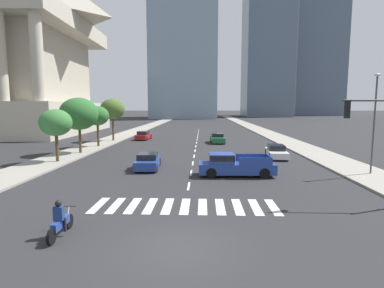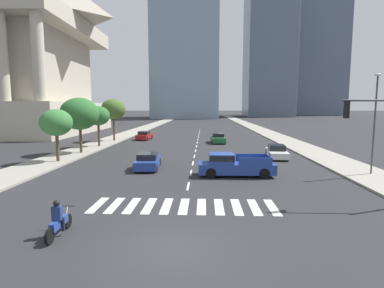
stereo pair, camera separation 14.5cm
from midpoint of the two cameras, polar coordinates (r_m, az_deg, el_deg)
ground_plane at (r=11.63m, az=-3.11°, el=-18.93°), size 800.00×800.00×0.00m
sidewalk_east at (r=42.50m, az=18.62°, el=-0.16°), size 4.00×260.00×0.15m
sidewalk_west at (r=43.09m, az=-17.04°, el=-0.01°), size 4.00×260.00×0.15m
crosswalk_near at (r=16.02m, az=-1.56°, el=-11.50°), size 9.45×2.57×0.01m
lane_divider_center at (r=43.47m, az=0.75°, el=0.26°), size 0.14×50.00×0.01m
motorcycle_lead at (r=13.46m, az=-23.65°, el=-13.15°), size 0.70×2.15×1.49m
pickup_truck at (r=22.74m, az=7.42°, el=-3.90°), size 5.57×2.02×1.67m
sedan_red_0 at (r=48.06m, az=-9.12°, el=1.55°), size 1.99×4.33×1.33m
sedan_green_1 at (r=43.24m, az=4.64°, el=1.03°), size 2.02×4.37×1.34m
sedan_white_2 at (r=31.86m, az=15.32°, el=-1.40°), size 2.17×4.90×1.26m
sedan_blue_3 at (r=25.49m, az=-8.37°, el=-3.21°), size 1.97×4.33×1.30m
street_lamp_east at (r=25.97m, az=30.76°, el=4.49°), size 0.50×0.24×7.30m
street_tree_nearest at (r=30.08m, az=-24.21°, el=3.62°), size 2.84×2.84×4.72m
street_tree_second at (r=34.84m, az=-20.45°, el=5.29°), size 4.03×4.03×5.90m
street_tree_third at (r=40.16m, az=-17.33°, el=5.01°), size 2.85×2.85×5.02m
street_tree_fourth at (r=46.31m, az=-14.71°, el=6.28°), size 3.54×3.54×6.08m
war_memorial at (r=71.06m, az=-32.09°, el=17.40°), size 31.91×31.91×37.33m
office_tower_center_skyline at (r=172.83m, az=13.93°, el=22.91°), size 22.71×26.49×117.10m
office_tower_right_skyline at (r=202.45m, az=22.26°, el=17.89°), size 28.26×21.98×102.91m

